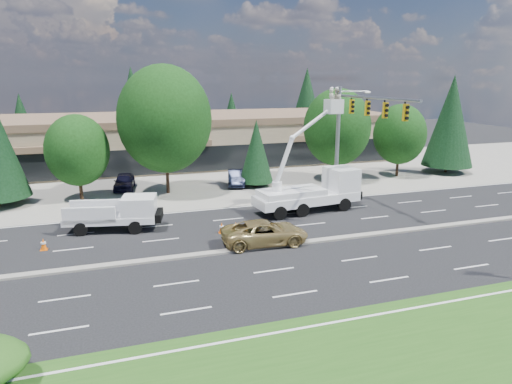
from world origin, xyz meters
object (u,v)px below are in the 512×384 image
object	(u,v)px
utility_pickup	(118,216)
minivan	(265,233)
bucket_truck	(315,185)
signal_mast	(352,127)

from	to	relation	value
utility_pickup	minivan	size ratio (longest dim) A/B	1.17
bucket_truck	minivan	bearing A→B (deg)	-142.40
utility_pickup	bucket_truck	distance (m)	14.15
signal_mast	utility_pickup	bearing A→B (deg)	-176.80
minivan	signal_mast	bearing A→B (deg)	-51.99
bucket_truck	utility_pickup	bearing A→B (deg)	174.64
utility_pickup	minivan	xyz separation A→B (m)	(8.19, -5.47, -0.19)
signal_mast	bucket_truck	world-z (taller)	bucket_truck
bucket_truck	minivan	xyz separation A→B (m)	(-5.92, -5.68, -1.20)
bucket_truck	minivan	distance (m)	8.29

